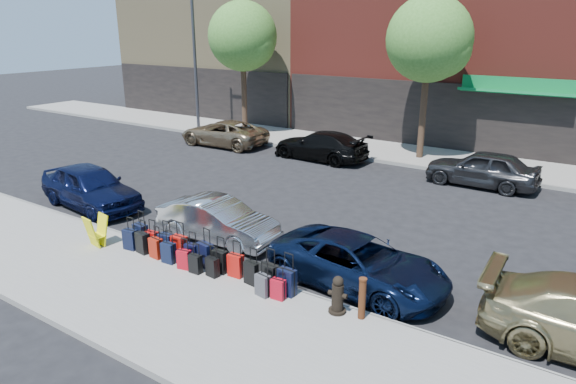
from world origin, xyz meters
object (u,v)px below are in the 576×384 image
Objects in this scene: car_near_0 at (90,187)px; car_far_0 at (224,133)px; display_rack at (97,231)px; car_far_1 at (320,145)px; car_far_2 at (482,168)px; suitcase_front_5 at (206,255)px; bollard at (362,298)px; fire_hydrant at (338,296)px; car_near_2 at (358,263)px; tree_left at (245,38)px; car_near_1 at (218,220)px; streetlight at (197,51)px; tree_center at (432,42)px.

car_far_0 is (-2.48, 10.01, -0.09)m from car_near_0.
car_far_1 is at bearing 98.89° from display_rack.
car_near_0 reaches higher than car_far_2.
suitcase_front_5 is at bearing 19.06° from car_far_1.
bollard is at bearing 14.22° from display_rack.
suitcase_front_5 is 1.21× the size of fire_hydrant.
car_near_2 is at bearing -1.45° from car_far_2.
fire_hydrant is 0.18× the size of car_far_1.
tree_left is 1.91× the size of car_near_1.
car_near_2 is at bearing -83.11° from car_near_0.
car_near_0 reaches higher than car_near_1.
car_near_2 is at bearing 96.10° from fire_hydrant.
bollard is at bearing -109.85° from car_near_1.
car_near_2 is at bearing -36.42° from streetlight.
car_far_1 is at bearing -10.99° from streetlight.
suitcase_front_5 is 2.07m from car_near_1.
streetlight reaches higher than car_far_1.
car_near_2 is 12.46m from car_far_1.
car_far_0 reaches higher than display_rack.
fire_hydrant is 10.74m from car_near_0.
car_near_0 is (-7.41, -12.77, -4.65)m from tree_center.
car_far_0 is (3.55, -2.07, -3.99)m from streetlight.
car_near_0 is (-6.72, 1.49, 0.28)m from suitcase_front_5.
car_far_1 reaches higher than car_near_2.
car_near_1 reaches higher than car_near_2.
tree_left reaches higher than car_far_1.
car_near_1 is at bearing 155.98° from fire_hydrant.
streetlight is 2.10× the size of car_near_1.
car_near_0 is at bearing 167.57° from fire_hydrant.
car_far_2 is at bearing 91.90° from car_far_1.
tree_center is at bearing 0.00° from tree_left.
fire_hydrant is at bearing -46.27° from tree_left.
car_near_0 is (3.09, -12.77, -4.65)m from tree_left.
streetlight reaches higher than tree_left.
display_rack is 3.41m from car_near_1.
car_near_2 is at bearing -77.08° from tree_center.
car_near_0 is at bearing 11.90° from car_far_0.
tree_left is 7.71× the size of bollard.
bollard is (0.55, 0.07, 0.09)m from fire_hydrant.
streetlight reaches higher than car_near_0.
car_near_2 is at bearing 37.27° from car_far_1.
tree_center is 1.55× the size of car_far_1.
fire_hydrant is (16.65, -13.63, -4.11)m from streetlight.
tree_left is 8.16× the size of display_rack.
streetlight is 19.08m from suitcase_front_5.
car_far_0 is at bearing 139.90° from bollard.
car_near_0 is at bearing -45.82° from car_far_2.
fire_hydrant is 0.56m from bollard.
car_near_1 is (-5.55, 1.74, -0.01)m from bollard.
display_rack is 13.50m from car_far_0.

